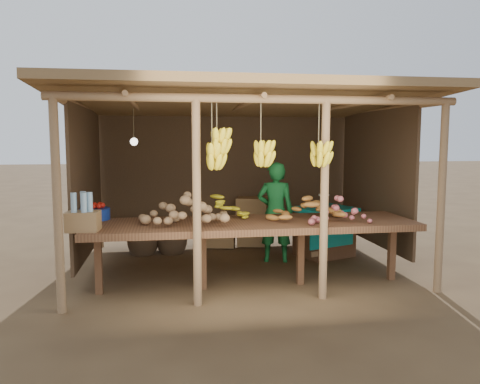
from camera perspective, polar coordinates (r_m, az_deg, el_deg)
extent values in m
plane|color=brown|center=(6.70, 0.00, -8.96)|extent=(60.00, 60.00, 0.00)
cylinder|color=#97724E|center=(5.05, -21.37, -1.71)|extent=(0.09, 0.09, 2.20)
cylinder|color=#97724E|center=(5.83, 23.34, -0.76)|extent=(0.09, 0.09, 2.20)
cylinder|color=#97724E|center=(7.98, -16.82, 1.27)|extent=(0.09, 0.09, 2.20)
cylinder|color=#97724E|center=(8.50, 12.49, 1.68)|extent=(0.09, 0.09, 2.20)
cylinder|color=#97724E|center=(4.94, -5.29, -1.46)|extent=(0.09, 0.09, 2.20)
cylinder|color=#97724E|center=(5.22, 10.24, -1.12)|extent=(0.09, 0.09, 2.20)
cylinder|color=#97724E|center=(5.01, 2.76, 11.28)|extent=(4.40, 0.09, 0.09)
cylinder|color=#97724E|center=(7.96, -1.72, 9.45)|extent=(4.40, 0.09, 0.09)
cube|color=olive|center=(6.48, 0.00, 10.96)|extent=(4.70, 3.50, 0.28)
cube|color=#4D3724|center=(7.95, -1.68, 2.31)|extent=(4.20, 0.04, 1.98)
cube|color=#4D3724|center=(6.69, -18.17, 1.24)|extent=(0.04, 2.40, 1.98)
cube|color=#4D3724|center=(7.30, 16.10, 1.70)|extent=(0.04, 2.40, 1.98)
cube|color=brown|center=(5.62, 1.53, -4.00)|extent=(3.90, 1.05, 0.08)
cube|color=brown|center=(5.67, -16.88, -8.33)|extent=(0.08, 0.08, 0.72)
cube|color=brown|center=(5.63, -4.56, -8.17)|extent=(0.08, 0.08, 0.72)
cube|color=brown|center=(5.84, 7.37, -7.66)|extent=(0.08, 0.08, 0.72)
cube|color=brown|center=(6.28, 18.01, -6.93)|extent=(0.08, 0.08, 0.72)
cylinder|color=navy|center=(6.00, -17.42, -2.57)|extent=(0.40, 0.40, 0.14)
cube|color=olive|center=(5.28, -18.58, -3.39)|extent=(0.35, 0.29, 0.21)
imported|color=#176A2D|center=(6.81, 4.34, -2.47)|extent=(0.59, 0.45, 1.46)
cube|color=brown|center=(7.32, 10.21, -5.02)|extent=(0.91, 0.85, 0.68)
cube|color=#0C8885|center=(7.25, 10.27, -2.11)|extent=(1.02, 0.95, 0.07)
cube|color=olive|center=(7.87, 1.47, -5.01)|extent=(0.57, 0.50, 0.40)
cube|color=olive|center=(7.80, 1.48, -2.13)|extent=(0.57, 0.50, 0.40)
cube|color=olive|center=(7.79, -2.53, -5.13)|extent=(0.57, 0.50, 0.40)
ellipsoid|color=#4D3724|center=(7.44, -11.77, -5.28)|extent=(0.49, 0.49, 0.66)
ellipsoid|color=#4D3724|center=(7.43, -8.33, -5.22)|extent=(0.49, 0.49, 0.66)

